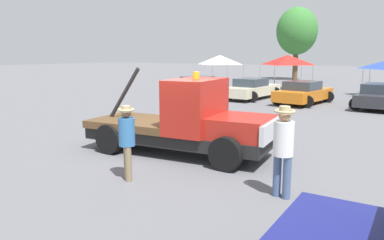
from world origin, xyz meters
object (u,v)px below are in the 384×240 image
person_near_truck (283,144)px  traffic_cone (205,126)px  tow_truck (188,123)px  parked_car_cream (252,89)px  parked_car_charcoal (380,96)px  canopy_tent_red (288,60)px  parked_car_orange (303,93)px  tree_left (297,31)px  canopy_tent_white (220,60)px  parked_car_skyblue (199,86)px  person_at_hood (127,137)px

person_near_truck → traffic_cone: bearing=54.7°
tow_truck → parked_car_cream: bearing=100.1°
parked_car_cream → traffic_cone: parked_car_cream is taller
parked_car_charcoal → canopy_tent_red: bearing=49.7°
parked_car_charcoal → traffic_cone: 11.40m
parked_car_orange → tree_left: 20.70m
tow_truck → canopy_tent_white: 21.41m
canopy_tent_red → parked_car_skyblue: bearing=-119.7°
person_at_hood → tree_left: tree_left is taller
parked_car_orange → canopy_tent_white: bearing=62.4°
tow_truck → tree_left: tree_left is taller
parked_car_charcoal → traffic_cone: size_ratio=8.47×
tow_truck → canopy_tent_white: canopy_tent_white is taller
person_at_hood → canopy_tent_red: (-3.73, 22.90, 1.34)m
person_at_hood → parked_car_orange: bearing=-138.7°
parked_car_cream → traffic_cone: size_ratio=8.95×
tow_truck → traffic_cone: size_ratio=10.43×
parked_car_skyblue → canopy_tent_white: (-1.55, 5.89, 1.71)m
person_near_truck → parked_car_orange: 15.09m
parked_car_skyblue → parked_car_cream: 3.90m
person_at_hood → parked_car_charcoal: (3.67, 15.89, -0.39)m
parked_car_charcoal → traffic_cone: (-4.82, -10.33, -0.39)m
person_at_hood → canopy_tent_red: bearing=-130.6°
parked_car_skyblue → parked_car_charcoal: same height
parked_car_skyblue → parked_car_orange: bearing=-86.5°
person_at_hood → parked_car_orange: (-0.31, 15.48, -0.39)m
tow_truck → canopy_tent_white: size_ratio=1.84×
parked_car_cream → canopy_tent_red: canopy_tent_red is taller
person_near_truck → parked_car_charcoal: size_ratio=0.41×
tow_truck → parked_car_cream: tow_truck is taller
parked_car_charcoal → canopy_tent_red: canopy_tent_red is taller
parked_car_skyblue → tree_left: size_ratio=0.59×
parked_car_cream → parked_car_skyblue: bearing=96.4°
person_at_hood → traffic_cone: bearing=-128.1°
tow_truck → tree_left: bearing=96.2°
parked_car_cream → canopy_tent_white: (-5.45, 5.75, 1.71)m
tow_truck → parked_car_orange: 12.88m
canopy_tent_white → parked_car_orange: bearing=-35.6°
parked_car_cream → canopy_tent_white: canopy_tent_white is taller
parked_car_charcoal → canopy_tent_red: size_ratio=1.42×
tow_truck → parked_car_orange: bearing=85.8°
parked_car_cream → parked_car_orange: size_ratio=1.06×
person_near_truck → person_at_hood: bearing=114.7°
canopy_tent_red → traffic_cone: (2.58, -17.33, -2.13)m
parked_car_cream → parked_car_charcoal: (7.46, -0.22, -0.00)m
parked_car_orange → parked_car_charcoal: bearing=-76.1°
canopy_tent_white → canopy_tent_red: 5.60m
person_near_truck → parked_car_charcoal: person_near_truck is taller
tow_truck → canopy_tent_white: (-9.24, 19.26, 1.41)m
canopy_tent_red → tree_left: size_ratio=0.42×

